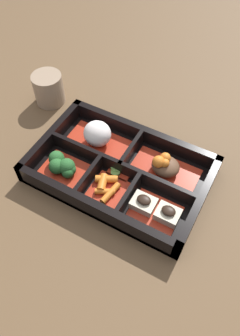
{
  "coord_description": "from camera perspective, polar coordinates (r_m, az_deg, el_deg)",
  "views": [
    {
      "loc": [
        0.18,
        -0.32,
        0.52
      ],
      "look_at": [
        0.0,
        0.0,
        0.03
      ],
      "focal_mm": 35.0,
      "sensor_mm": 36.0,
      "label": 1
    }
  ],
  "objects": [
    {
      "name": "ground_plane",
      "position": [
        0.64,
        0.0,
        -1.33
      ],
      "size": [
        3.0,
        3.0,
        0.0
      ],
      "primitive_type": "plane",
      "color": "brown"
    },
    {
      "name": "bento_base",
      "position": [
        0.64,
        0.0,
        -1.07
      ],
      "size": [
        0.33,
        0.21,
        0.01
      ],
      "color": "black",
      "rests_on": "ground_plane"
    },
    {
      "name": "bento_rim",
      "position": [
        0.62,
        -0.09,
        -0.32
      ],
      "size": [
        0.33,
        0.21,
        0.04
      ],
      "color": "black",
      "rests_on": "ground_plane"
    },
    {
      "name": "bowl_rice",
      "position": [
        0.66,
        -3.94,
        5.6
      ],
      "size": [
        0.13,
        0.07,
        0.06
      ],
      "color": "#B22D19",
      "rests_on": "bento_base"
    },
    {
      "name": "bowl_stew",
      "position": [
        0.62,
        7.77,
        0.18
      ],
      "size": [
        0.13,
        0.07,
        0.05
      ],
      "color": "#B22D19",
      "rests_on": "bento_base"
    },
    {
      "name": "bowl_greens",
      "position": [
        0.63,
        -9.82,
        0.29
      ],
      "size": [
        0.09,
        0.06,
        0.04
      ],
      "color": "#B22D19",
      "rests_on": "bento_base"
    },
    {
      "name": "bowl_carrots",
      "position": [
        0.6,
        -2.23,
        -3.41
      ],
      "size": [
        0.07,
        0.07,
        0.02
      ],
      "color": "#B22D19",
      "rests_on": "bento_base"
    },
    {
      "name": "bowl_tofu",
      "position": [
        0.58,
        6.2,
        -7.21
      ],
      "size": [
        0.09,
        0.06,
        0.03
      ],
      "color": "#B22D19",
      "rests_on": "bento_base"
    },
    {
      "name": "bowl_pickles",
      "position": [
        0.63,
        -0.49,
        -0.66
      ],
      "size": [
        0.04,
        0.03,
        0.01
      ],
      "color": "#B22D19",
      "rests_on": "bento_base"
    },
    {
      "name": "tea_cup",
      "position": [
        0.78,
        -12.34,
        13.43
      ],
      "size": [
        0.07,
        0.07,
        0.07
      ],
      "color": "gray",
      "rests_on": "ground_plane"
    }
  ]
}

